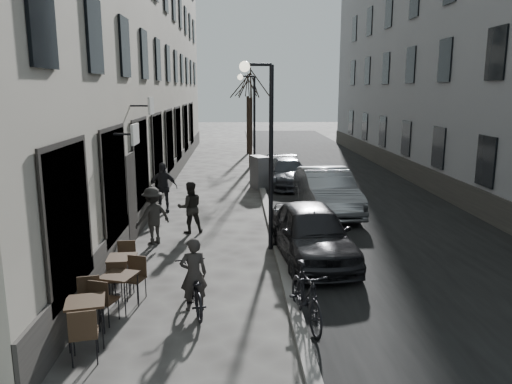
{
  "coord_description": "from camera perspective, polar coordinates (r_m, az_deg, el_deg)",
  "views": [
    {
      "loc": [
        -0.95,
        -7.29,
        4.38
      ],
      "look_at": [
        -0.44,
        5.17,
        1.8
      ],
      "focal_mm": 35.0,
      "sensor_mm": 36.0,
      "label": 1
    }
  ],
  "objects": [
    {
      "name": "bistro_set_a",
      "position": [
        9.41,
        -18.84,
        -13.41
      ],
      "size": [
        0.79,
        1.66,
        0.95
      ],
      "rotation": [
        0.0,
        0.0,
        0.23
      ],
      "color": "#312015",
      "rests_on": "ground"
    },
    {
      "name": "car_far",
      "position": [
        22.88,
        3.62,
        2.22
      ],
      "size": [
        1.9,
        4.35,
        1.24
      ],
      "primitive_type": "imported",
      "rotation": [
        0.0,
        0.0,
        0.04
      ],
      "color": "#31343A",
      "rests_on": "ground"
    },
    {
      "name": "sign_board",
      "position": [
        10.26,
        -19.95,
        -11.78
      ],
      "size": [
        0.35,
        0.6,
        1.03
      ],
      "rotation": [
        0.0,
        0.0,
        0.0
      ],
      "color": "black",
      "rests_on": "ground"
    },
    {
      "name": "pedestrian_mid",
      "position": [
        14.58,
        -11.7,
        -2.66
      ],
      "size": [
        1.22,
        1.15,
        1.65
      ],
      "primitive_type": "imported",
      "rotation": [
        0.0,
        0.0,
        3.82
      ],
      "color": "#292724",
      "rests_on": "ground"
    },
    {
      "name": "bistro_set_c",
      "position": [
        11.57,
        -15.0,
        -8.53
      ],
      "size": [
        0.66,
        1.54,
        0.89
      ],
      "rotation": [
        0.0,
        0.0,
        0.07
      ],
      "color": "#312015",
      "rests_on": "ground"
    },
    {
      "name": "moped",
      "position": [
        9.61,
        5.74,
        -11.7
      ],
      "size": [
        0.83,
        1.98,
        1.15
      ],
      "primitive_type": "imported",
      "rotation": [
        0.0,
        0.0,
        0.15
      ],
      "color": "black",
      "rests_on": "ground"
    },
    {
      "name": "tree_far",
      "position": [
        34.3,
        -0.94,
        12.17
      ],
      "size": [
        2.4,
        2.4,
        5.7
      ],
      "color": "black",
      "rests_on": "ground"
    },
    {
      "name": "streetlamp_near",
      "position": [
        13.37,
        1.01,
        6.46
      ],
      "size": [
        0.9,
        0.28,
        5.09
      ],
      "color": "black",
      "rests_on": "ground"
    },
    {
      "name": "ground",
      "position": [
        8.56,
        4.6,
        -19.14
      ],
      "size": [
        120.0,
        120.0,
        0.0
      ],
      "primitive_type": "plane",
      "color": "#312F2D",
      "rests_on": "ground"
    },
    {
      "name": "tree_near",
      "position": [
        28.31,
        -0.63,
        12.27
      ],
      "size": [
        2.4,
        2.4,
        5.7
      ],
      "color": "black",
      "rests_on": "ground"
    },
    {
      "name": "car_mid",
      "position": [
        18.08,
        8.06,
        0.12
      ],
      "size": [
        1.91,
        4.86,
        1.58
      ],
      "primitive_type": "imported",
      "rotation": [
        0.0,
        0.0,
        0.05
      ],
      "color": "gray",
      "rests_on": "ground"
    },
    {
      "name": "car_near",
      "position": [
        13.03,
        6.38,
        -4.61
      ],
      "size": [
        2.14,
        4.48,
        1.48
      ],
      "primitive_type": "imported",
      "rotation": [
        0.0,
        0.0,
        0.09
      ],
      "color": "black",
      "rests_on": "ground"
    },
    {
      "name": "road",
      "position": [
        24.18,
        9.15,
        1.12
      ],
      "size": [
        7.3,
        60.0,
        0.0
      ],
      "primitive_type": "cube",
      "color": "black",
      "rests_on": "ground"
    },
    {
      "name": "kerb",
      "position": [
        23.72,
        0.48,
        1.2
      ],
      "size": [
        0.25,
        60.0,
        0.12
      ],
      "primitive_type": "cube",
      "color": "slate",
      "rests_on": "ground"
    },
    {
      "name": "pedestrian_near",
      "position": [
        15.51,
        -7.54,
        -1.75
      ],
      "size": [
        0.91,
        0.79,
        1.6
      ],
      "primitive_type": "imported",
      "rotation": [
        0.0,
        0.0,
        3.4
      ],
      "color": "black",
      "rests_on": "ground"
    },
    {
      "name": "building_right",
      "position": [
        26.23,
        22.42,
        18.79
      ],
      "size": [
        4.0,
        35.0,
        16.0
      ],
      "primitive_type": "cube",
      "color": "gray",
      "rests_on": "ground"
    },
    {
      "name": "streetlamp_far",
      "position": [
        25.33,
        -0.58,
        8.94
      ],
      "size": [
        0.9,
        0.28,
        5.09
      ],
      "color": "black",
      "rests_on": "ground"
    },
    {
      "name": "bistro_set_b",
      "position": [
        10.52,
        -15.32,
        -10.6
      ],
      "size": [
        0.86,
        1.59,
        0.91
      ],
      "rotation": [
        0.0,
        0.0,
        -0.3
      ],
      "color": "#312015",
      "rests_on": "ground"
    },
    {
      "name": "cyclist_rider",
      "position": [
        10.16,
        -7.15,
        -9.31
      ],
      "size": [
        0.62,
        0.48,
        1.51
      ],
      "primitive_type": "imported",
      "rotation": [
        0.0,
        0.0,
        3.37
      ],
      "color": "#282523",
      "rests_on": "ground"
    },
    {
      "name": "building_left",
      "position": [
        24.59,
        -15.07,
        19.78
      ],
      "size": [
        4.0,
        35.0,
        16.0
      ],
      "primitive_type": "cube",
      "color": "#A19987",
      "rests_on": "ground"
    },
    {
      "name": "pedestrian_far",
      "position": [
        18.3,
        -10.63,
        0.53
      ],
      "size": [
        1.09,
        0.54,
        1.8
      ],
      "primitive_type": "imported",
      "rotation": [
        0.0,
        0.0,
        0.1
      ],
      "color": "black",
      "rests_on": "ground"
    },
    {
      "name": "bicycle",
      "position": [
        10.26,
        -7.11,
        -10.84
      ],
      "size": [
        0.99,
        1.85,
        0.93
      ],
      "primitive_type": "imported",
      "rotation": [
        0.0,
        0.0,
        3.37
      ],
      "color": "black",
      "rests_on": "ground"
    },
    {
      "name": "utility_cabinet",
      "position": [
        22.25,
        0.4,
        2.25
      ],
      "size": [
        0.84,
        1.1,
        1.46
      ],
      "primitive_type": "cube",
      "rotation": [
        0.0,
        0.0,
        0.36
      ],
      "color": "#59595B",
      "rests_on": "ground"
    }
  ]
}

